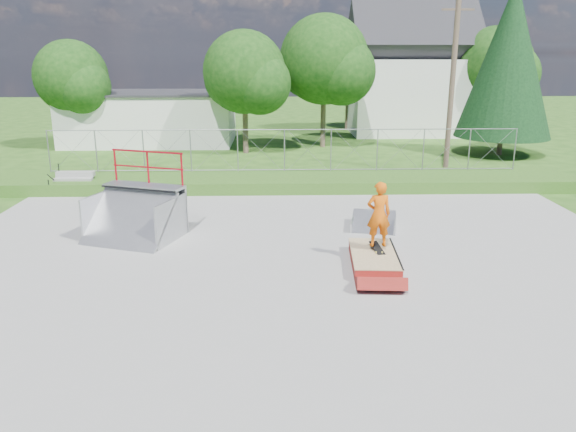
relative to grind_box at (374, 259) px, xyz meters
name	(u,v)px	position (x,y,z in m)	size (l,w,h in m)	color
ground	(294,273)	(-2.13, -0.45, -0.18)	(120.00, 120.00, 0.00)	#264F16
concrete_pad	(294,272)	(-2.13, -0.45, -0.16)	(20.00, 16.00, 0.04)	gray
grass_berm	(285,182)	(-2.13, 9.05, 0.07)	(24.00, 3.00, 0.50)	#264F16
grind_box	(374,259)	(0.00, 0.00, 0.00)	(1.36, 2.52, 0.36)	maroon
quarter_pipe	(131,199)	(-6.83, 2.34, 1.08)	(2.53, 2.14, 2.53)	#9EA0A6
flat_bank_ramp	(374,223)	(0.56, 3.21, 0.03)	(1.38, 1.47, 0.42)	#9EA0A6
skateboard	(377,248)	(0.12, 0.23, 0.23)	(0.22, 0.80, 0.02)	black
skater	(379,217)	(0.12, 0.23, 1.10)	(0.64, 0.42, 1.74)	#E25C0B
concrete_stairs	(72,184)	(-10.63, 8.25, 0.22)	(1.50, 1.60, 0.80)	gray
chain_link_fence	(284,150)	(-2.13, 10.05, 1.22)	(20.00, 0.06, 1.80)	gray
utility_building_flat	(152,118)	(-10.13, 21.55, 1.32)	(10.00, 6.00, 3.00)	white
gable_house	(410,77)	(6.87, 25.55, 3.65)	(8.40, 6.08, 8.94)	white
utility_pole	(452,86)	(5.37, 11.55, 3.82)	(0.24, 0.24, 8.00)	brown
tree_left_near	(249,75)	(-3.88, 17.38, 4.06)	(4.76, 4.48, 6.65)	brown
tree_center	(329,63)	(0.66, 19.36, 4.66)	(5.44, 5.12, 7.60)	brown
tree_left_far	(74,80)	(-13.90, 19.39, 3.75)	(4.42, 4.16, 6.18)	brown
tree_right_far	(500,67)	(12.14, 23.37, 4.36)	(5.10, 4.80, 7.12)	brown
tree_back_mid	(352,79)	(3.09, 27.40, 3.45)	(4.08, 3.84, 5.70)	brown
conifer_tree	(509,60)	(9.87, 16.55, 4.87)	(5.04, 5.04, 9.10)	brown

